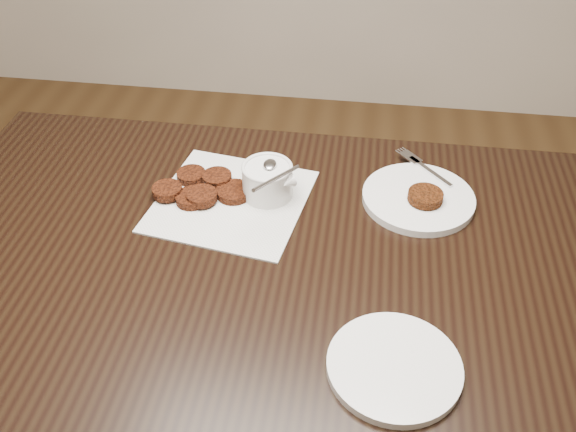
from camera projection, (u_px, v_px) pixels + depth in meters
The scene contains 6 objects.
table at pixel (269, 386), 1.37m from camera, with size 1.38×0.89×0.75m, color black.
napkin at pixel (231, 201), 1.27m from camera, with size 0.29×0.29×0.00m, color silver.
sauce_ramekin at pixel (267, 166), 1.24m from camera, with size 0.13×0.13×0.14m, color silver, non-canonical shape.
patty_cluster at pixel (200, 190), 1.27m from camera, with size 0.23×0.23×0.02m, color #59200B, non-canonical shape.
plate_with_patty at pixel (419, 195), 1.26m from camera, with size 0.23×0.23×0.03m, color silver, non-canonical shape.
plate_empty at pixel (394, 367), 0.95m from camera, with size 0.21×0.21×0.01m, color silver.
Camera 1 is at (0.18, -0.74, 1.54)m, focal length 39.12 mm.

